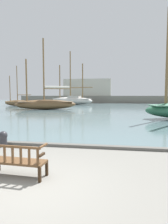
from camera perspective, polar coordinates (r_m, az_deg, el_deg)
The scene contains 9 objects.
ground_plane at distance 5.43m, azimuth -15.85°, elevation -19.74°, with size 160.00×160.00×0.00m, color gray.
harbor_water at distance 48.55m, azimuth 7.01°, elevation 2.22°, with size 100.00×80.00×0.08m, color slate.
quay_edge_kerb at distance 8.85m, azimuth -4.97°, elevation -9.46°, with size 40.00×0.30×0.12m, color #5B5954.
park_bench at distance 5.92m, azimuth -18.67°, elevation -12.86°, with size 1.63×0.61×0.92m.
sailboat_nearest_port at distance 41.58m, azimuth -18.28°, elevation 2.58°, with size 6.48×2.54×7.86m.
sailboat_far_port at distance 30.78m, azimuth -10.89°, elevation 2.43°, with size 10.21×5.15×10.53m.
sailboat_outer_port at distance 46.20m, azimuth -3.57°, elevation 3.51°, with size 10.97×5.88×12.08m.
mooring_bollard at distance 9.49m, azimuth -22.08°, elevation -6.93°, with size 0.37×0.37×0.67m.
far_breakwater at distance 55.31m, azimuth 5.22°, elevation 4.71°, with size 50.79×2.40×6.69m.
Camera 1 is at (2.17, -4.45, 2.25)m, focal length 32.00 mm.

